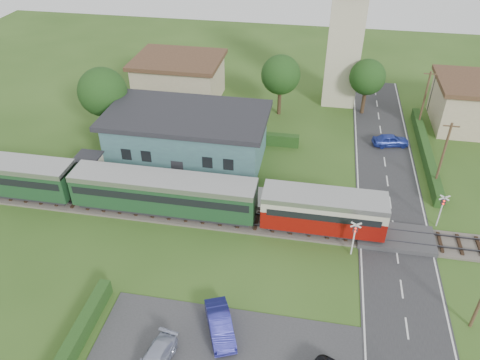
% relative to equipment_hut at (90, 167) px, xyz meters
% --- Properties ---
extents(ground, '(120.00, 120.00, 0.00)m').
position_rel_equipment_hut_xyz_m(ground, '(18.00, -5.20, -1.75)').
color(ground, '#2D4C19').
extents(railway_track, '(76.00, 3.20, 0.49)m').
position_rel_equipment_hut_xyz_m(railway_track, '(18.00, -3.20, -1.64)').
color(railway_track, '#4C443D').
rests_on(railway_track, ground).
extents(road, '(6.00, 70.00, 0.05)m').
position_rel_equipment_hut_xyz_m(road, '(28.00, -5.20, -1.72)').
color(road, '#28282B').
rests_on(road, ground).
extents(crossing_deck, '(6.20, 3.40, 0.45)m').
position_rel_equipment_hut_xyz_m(crossing_deck, '(28.00, -3.20, -1.52)').
color(crossing_deck, '#333335').
rests_on(crossing_deck, ground).
extents(platform, '(30.00, 3.00, 0.45)m').
position_rel_equipment_hut_xyz_m(platform, '(8.00, 0.00, -1.52)').
color(platform, gray).
rests_on(platform, ground).
extents(equipment_hut, '(2.30, 2.30, 2.55)m').
position_rel_equipment_hut_xyz_m(equipment_hut, '(0.00, 0.00, 0.00)').
color(equipment_hut, beige).
rests_on(equipment_hut, platform).
extents(station_building, '(16.00, 9.00, 5.30)m').
position_rel_equipment_hut_xyz_m(station_building, '(8.00, 5.79, 0.95)').
color(station_building, '#447976').
rests_on(station_building, ground).
extents(train, '(43.20, 2.90, 3.40)m').
position_rel_equipment_hut_xyz_m(train, '(5.17, -3.20, 0.43)').
color(train, '#232328').
rests_on(train, ground).
extents(church_tower, '(6.00, 6.00, 17.60)m').
position_rel_equipment_hut_xyz_m(church_tower, '(23.00, 22.80, 8.48)').
color(church_tower, beige).
rests_on(church_tower, ground).
extents(house_west, '(10.80, 8.80, 5.50)m').
position_rel_equipment_hut_xyz_m(house_west, '(3.00, 19.80, 1.04)').
color(house_west, tan).
rests_on(house_west, ground).
extents(house_east, '(8.80, 8.80, 5.50)m').
position_rel_equipment_hut_xyz_m(house_east, '(38.00, 18.80, 1.05)').
color(house_east, tan).
rests_on(house_east, ground).
extents(hedge_carpark, '(0.80, 9.00, 1.20)m').
position_rel_equipment_hut_xyz_m(hedge_carpark, '(7.00, -17.20, -1.15)').
color(hedge_carpark, '#193814').
rests_on(hedge_carpark, ground).
extents(hedge_roadside, '(0.80, 18.00, 1.20)m').
position_rel_equipment_hut_xyz_m(hedge_roadside, '(32.20, 10.80, -1.15)').
color(hedge_roadside, '#193814').
rests_on(hedge_roadside, ground).
extents(hedge_station, '(22.00, 0.80, 1.30)m').
position_rel_equipment_hut_xyz_m(hedge_station, '(8.00, 10.30, -1.10)').
color(hedge_station, '#193814').
rests_on(hedge_station, ground).
extents(tree_a, '(5.20, 5.20, 8.00)m').
position_rel_equipment_hut_xyz_m(tree_a, '(-2.00, 8.80, 3.63)').
color(tree_a, '#332316').
rests_on(tree_a, ground).
extents(tree_b, '(4.60, 4.60, 7.34)m').
position_rel_equipment_hut_xyz_m(tree_b, '(16.00, 17.80, 3.27)').
color(tree_b, '#332316').
rests_on(tree_b, ground).
extents(tree_c, '(4.20, 4.20, 6.78)m').
position_rel_equipment_hut_xyz_m(tree_c, '(26.00, 19.80, 2.91)').
color(tree_c, '#332316').
rests_on(tree_c, ground).
extents(utility_pole_c, '(1.40, 0.22, 7.00)m').
position_rel_equipment_hut_xyz_m(utility_pole_c, '(32.20, 4.80, 1.88)').
color(utility_pole_c, '#473321').
rests_on(utility_pole_c, ground).
extents(utility_pole_d, '(1.40, 0.22, 7.00)m').
position_rel_equipment_hut_xyz_m(utility_pole_d, '(32.20, 16.80, 1.88)').
color(utility_pole_d, '#473321').
rests_on(utility_pole_d, ground).
extents(crossing_signal_near, '(0.84, 0.28, 3.28)m').
position_rel_equipment_hut_xyz_m(crossing_signal_near, '(24.40, -5.61, 0.39)').
color(crossing_signal_near, silver).
rests_on(crossing_signal_near, ground).
extents(crossing_signal_far, '(0.84, 0.28, 3.28)m').
position_rel_equipment_hut_xyz_m(crossing_signal_far, '(31.60, -0.81, 0.39)').
color(crossing_signal_far, silver).
rests_on(crossing_signal_far, ground).
extents(streetlamp_west, '(0.30, 0.30, 5.15)m').
position_rel_equipment_hut_xyz_m(streetlamp_west, '(-4.00, 14.80, 1.29)').
color(streetlamp_west, '#3F3F47').
rests_on(streetlamp_west, ground).
extents(streetlamp_east, '(0.30, 0.30, 5.15)m').
position_rel_equipment_hut_xyz_m(streetlamp_east, '(34.00, 21.80, 1.29)').
color(streetlamp_east, '#3F3F47').
rests_on(streetlamp_east, ground).
extents(car_on_road, '(4.08, 2.34, 1.31)m').
position_rel_equipment_hut_xyz_m(car_on_road, '(28.75, 12.30, -1.04)').
color(car_on_road, '#2639A2').
rests_on(car_on_road, road).
extents(car_park_blue, '(2.97, 4.43, 1.38)m').
position_rel_equipment_hut_xyz_m(car_park_blue, '(15.80, -14.70, -0.98)').
color(car_park_blue, navy).
rests_on(car_park_blue, car_park).
extents(car_park_silver, '(2.25, 4.07, 1.12)m').
position_rel_equipment_hut_xyz_m(car_park_silver, '(12.41, -17.82, -1.11)').
color(car_park_silver, '#AAB0C8').
rests_on(car_park_silver, car_park).
extents(pedestrian_near, '(0.67, 0.47, 1.78)m').
position_rel_equipment_hut_xyz_m(pedestrian_near, '(15.04, -0.75, -0.41)').
color(pedestrian_near, gray).
rests_on(pedestrian_near, platform).
extents(pedestrian_far, '(0.93, 1.04, 1.75)m').
position_rel_equipment_hut_xyz_m(pedestrian_far, '(1.65, -0.70, -0.42)').
color(pedestrian_far, gray).
rests_on(pedestrian_far, platform).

